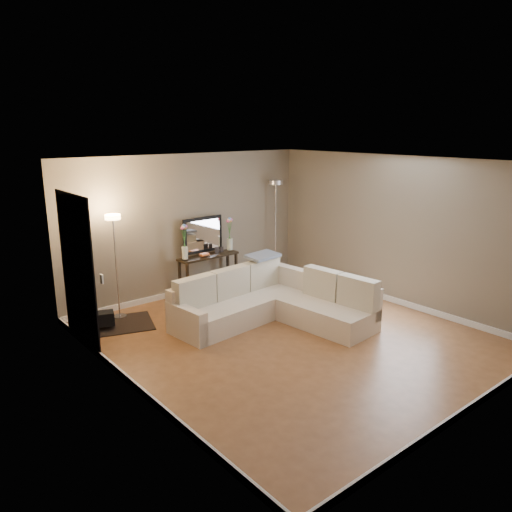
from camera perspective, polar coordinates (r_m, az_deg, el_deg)
floor at (r=7.59m, az=3.89°, el=-9.29°), size 5.00×5.50×0.01m
ceiling at (r=6.96m, az=4.26°, el=10.78°), size 5.00×5.50×0.01m
wall_back at (r=9.31m, az=-7.69°, el=3.54°), size 5.00×0.02×2.60m
wall_front at (r=5.58m, az=23.97°, el=-5.12°), size 5.00×0.02×2.60m
wall_left at (r=5.80m, az=-14.33°, el=-3.59°), size 0.02×5.50×2.60m
wall_right at (r=9.04m, az=15.73°, el=2.78°), size 0.02×5.50×2.60m
baseboard_back at (r=9.61m, az=-7.36°, el=-3.82°), size 5.00×0.03×0.10m
baseboard_front at (r=6.10m, az=22.51°, el=-16.20°), size 5.00×0.03×0.10m
baseboard_left at (r=6.30m, az=-13.39°, el=-14.42°), size 0.03×5.50×0.10m
baseboard_right at (r=9.34m, az=15.12°, el=-4.76°), size 0.03×5.50×0.10m
doorway at (r=7.38m, az=-19.71°, el=-1.72°), size 0.02×1.20×2.20m
switch_plate at (r=6.58m, az=-17.23°, el=-2.52°), size 0.02×0.08×0.12m
sectional_sofa at (r=8.09m, az=1.64°, el=-5.31°), size 2.58×2.35×0.84m
throw_blanket at (r=8.57m, az=0.80°, el=0.04°), size 0.65×0.43×0.08m
console_table at (r=9.36m, az=-5.80°, el=-1.90°), size 1.21×0.36×0.74m
leaning_mirror at (r=9.35m, az=-6.08°, el=2.43°), size 0.85×0.07×0.67m
table_decor at (r=9.27m, az=-5.38°, el=0.37°), size 0.51×0.12×0.12m
flower_vase_left at (r=8.96m, az=-8.17°, el=1.36°), size 0.14×0.11×0.63m
flower_vase_right at (r=9.54m, az=-3.03°, el=2.29°), size 0.14×0.11×0.63m
floor_lamp_lit at (r=8.27m, az=-15.85°, el=1.12°), size 0.31×0.31×1.72m
floor_lamp_unlit at (r=10.21m, az=2.26°, el=5.36°), size 0.35×0.35×2.02m
charcoal_rug at (r=8.31m, az=-15.69°, el=-7.57°), size 1.33×1.15×0.01m
black_bag at (r=8.15m, az=-17.05°, el=-6.85°), size 0.37×0.31×0.21m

